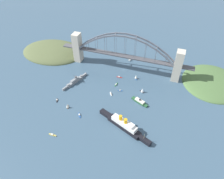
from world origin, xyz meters
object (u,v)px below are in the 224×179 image
Objects in this scene: small_boat_6 at (136,77)px; small_boat_9 at (57,100)px; small_boat_8 at (142,90)px; small_boat_3 at (79,115)px; harbor_arch_bridge at (125,55)px; small_boat_0 at (67,106)px; small_boat_5 at (111,94)px; naval_cruiser at (75,81)px; harbor_ferry_steamer at (140,101)px; small_boat_2 at (119,77)px; seaplane_taxiing_near_bridge at (130,60)px; small_boat_7 at (120,91)px; small_boat_4 at (116,84)px; small_boat_1 at (52,135)px; ocean_liner at (124,125)px.

small_boat_6 is 1.00× the size of small_boat_9.
small_boat_3 is at bearing 46.56° from small_boat_8.
small_boat_6 is (-32.15, 23.60, -29.90)m from harbor_arch_bridge.
small_boat_0 is 0.91× the size of small_boat_5.
harbor_ferry_steamer is (-134.44, 13.54, -0.87)m from naval_cruiser.
naval_cruiser is at bearing 29.06° from small_boat_2.
small_boat_0 is (60.34, 141.05, -30.17)m from harbor_arch_bridge.
small_boat_0 reaches higher than harbor_ferry_steamer.
small_boat_5 is (2.90, 120.77, -1.29)m from seaplane_taxiing_near_bridge.
naval_cruiser reaches higher than small_boat_5.
small_boat_8 is (-40.51, -10.13, 4.16)m from small_boat_7.
small_boat_4 is at bearing -138.66° from small_boat_9.
seaplane_taxiing_near_bridge is at bearing -92.97° from small_boat_2.
small_boat_5 is at bearing 47.23° from small_boat_7.
small_boat_1 reaches higher than small_boat_3.
small_boat_8 is 1.08× the size of small_boat_9.
small_boat_9 is (86.69, 47.58, -0.15)m from small_boat_5.
small_boat_7 is (-10.61, 106.16, -1.44)m from seaplane_taxiing_near_bridge.
small_boat_2 is 41.32m from small_boat_7.
ocean_liner reaches higher than small_boat_3.
naval_cruiser reaches higher than small_boat_0.
ocean_liner is 128.56m from small_boat_2.
small_boat_7 is at bearing 95.71° from seaplane_taxiing_near_bridge.
small_boat_1 is 178.27m from small_boat_2.
small_boat_6 is (-92.49, -117.44, 0.27)m from small_boat_0.
small_boat_6 is at bearing -59.12° from small_boat_8.
small_boat_4 is (54.90, -32.85, -1.76)m from harbor_ferry_steamer.
small_boat_2 is 1.16× the size of small_boat_7.
small_boat_5 reaches higher than small_boat_1.
small_boat_0 is at bearing 44.38° from small_boat_7.
harbor_ferry_steamer is at bearing 93.03° from small_boat_8.
ocean_liner is 7.42× the size of small_boat_1.
small_boat_1 is 197.18m from small_boat_6.
seaplane_taxiing_near_bridge is at bearing -93.60° from harbor_arch_bridge.
seaplane_taxiing_near_bridge is 108.82m from small_boat_8.
small_boat_2 is at bearing 87.03° from seaplane_taxiing_near_bridge.
small_boat_8 is (-113.79, -81.83, 0.54)m from small_boat_0.
harbor_ferry_steamer is 3.45× the size of small_boat_7.
small_boat_8 is (-108.30, -141.29, 4.02)m from small_boat_1.
small_boat_1 is at bearing 52.53° from small_boat_8.
small_boat_6 is at bearing -70.39° from harbor_ferry_steamer.
harbor_arch_bridge is 8.42× the size of harbor_ferry_steamer.
small_boat_6 is at bearing -168.29° from small_boat_2.
small_boat_8 is (-21.29, 35.61, 0.27)m from small_boat_6.
naval_cruiser is at bearing 53.57° from seaplane_taxiing_near_bridge.
small_boat_4 is (-0.05, 54.73, -33.64)m from harbor_arch_bridge.
small_boat_3 is (-27.15, 9.67, -3.55)m from small_boat_0.
harbor_ferry_steamer is 2.69× the size of small_boat_4.
small_boat_3 is at bearing 121.12° from naval_cruiser.
small_boat_4 is 1.16× the size of small_boat_8.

